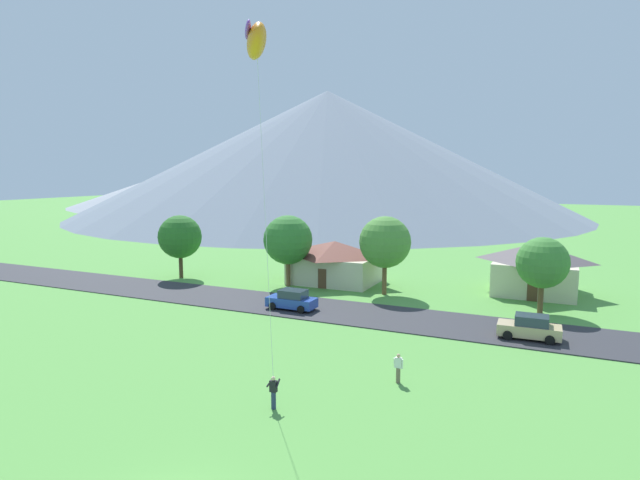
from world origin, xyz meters
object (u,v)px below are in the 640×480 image
Objects in this scene: tree_left_of_center at (180,237)px; watcher_person at (398,368)px; tree_near_left at (385,242)px; house_leftmost at (535,267)px; kite_flyer_with_kite at (256,47)px; parked_car_blue_mid_west at (292,300)px; parked_car_tan_west_end at (530,328)px; tree_right_of_center at (543,263)px; house_left_center at (335,261)px; tree_center at (288,240)px.

tree_left_of_center is 35.51m from watcher_person.
tree_near_left reaches higher than tree_left_of_center.
house_leftmost is 36.25m from kite_flyer_with_kite.
house_leftmost is at bearing 27.22° from tree_near_left.
house_leftmost is at bearing 40.00° from parked_car_blue_mid_west.
tree_left_of_center is 37.29m from parked_car_tan_west_end.
tree_near_left is at bearing 175.88° from tree_right_of_center.
parked_car_blue_mid_west is (-5.40, -8.76, -4.19)m from tree_near_left.
parked_car_tan_west_end is 12.81m from watcher_person.
tree_right_of_center is 1.52× the size of parked_car_blue_mid_west.
tree_left_of_center is (-36.01, -8.47, 2.07)m from house_leftmost.
tree_near_left reaches higher than house_leftmost.
tree_center reaches higher than house_left_center.
watcher_person is at bearing -109.19° from tree_right_of_center.
tree_left_of_center reaches higher than house_left_center.
tree_right_of_center reaches higher than house_leftmost.
tree_center is 1.72× the size of parked_car_tan_west_end.
house_leftmost is 4.79× the size of watcher_person.
tree_center is (-10.14, -0.54, -0.26)m from tree_near_left.
kite_flyer_with_kite reaches higher than tree_left_of_center.
tree_near_left is at bearing -152.78° from house_leftmost.
house_leftmost is 0.42× the size of kite_flyer_with_kite.
house_leftmost is at bearing 10.51° from house_left_center.
parked_car_blue_mid_west is at bearing -121.61° from tree_near_left.
tree_center is (12.82, 1.22, 0.21)m from tree_left_of_center.
house_leftmost is 19.87m from house_left_center.
tree_center is 1.15× the size of tree_right_of_center.
house_leftmost is 1.10× the size of tree_center.
watcher_person is at bearing -48.41° from tree_center.
tree_left_of_center is at bearing 148.71° from watcher_person.
parked_car_tan_west_end and parked_car_blue_mid_west have the same top height.
tree_left_of_center is at bearing 168.90° from parked_car_tan_west_end.
kite_flyer_with_kite reaches higher than watcher_person.
watcher_person is at bearing -59.42° from house_left_center.
kite_flyer_with_kite is 11.48× the size of watcher_person.
kite_flyer_with_kite is at bearing -42.97° from tree_left_of_center.
house_leftmost is 24.41m from tree_center.
parked_car_tan_west_end is at bearing 48.45° from kite_flyer_with_kite.
tree_center is at bearing 131.59° from watcher_person.
parked_car_blue_mid_west is at bearing 111.53° from kite_flyer_with_kite.
tree_left_of_center reaches higher than house_leftmost.
house_left_center is at bearing 168.65° from tree_right_of_center.
house_leftmost is 1.26× the size of tree_right_of_center.
tree_near_left is 26.87m from kite_flyer_with_kite.
tree_near_left is 1.18× the size of tree_right_of_center.
house_left_center is 20.85m from tree_right_of_center.
house_leftmost reaches higher than watcher_person.
house_left_center is 2.22× the size of parked_car_blue_mid_west.
house_left_center is (-19.53, -3.63, -0.22)m from house_leftmost.
tree_center is (-3.66, -3.63, 2.50)m from house_left_center.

